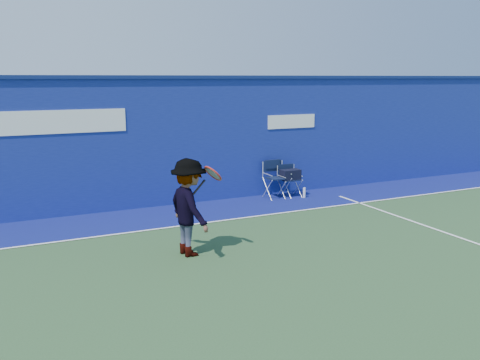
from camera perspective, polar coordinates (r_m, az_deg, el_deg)
name	(u,v)px	position (r m, az deg, el deg)	size (l,w,h in m)	color
ground	(255,280)	(7.87, 1.67, -11.20)	(80.00, 80.00, 0.00)	#2B4927
stadium_wall	(156,141)	(12.22, -9.43, 4.33)	(24.00, 0.50, 3.08)	navy
out_of_bounds_strip	(172,215)	(11.48, -7.65, -3.95)	(24.00, 1.80, 0.01)	navy
court_lines	(238,267)	(8.37, -0.22, -9.70)	(24.00, 12.00, 0.01)	white
directors_chair_left	(276,186)	(13.02, 4.12, -0.63)	(0.56, 0.52, 0.95)	silver
directors_chair_right	(290,184)	(13.14, 5.60, -0.41)	(0.49, 0.44, 0.82)	silver
water_bottle	(304,193)	(13.11, 7.23, -1.42)	(0.07, 0.07, 0.26)	white
tennis_player	(189,207)	(8.75, -5.73, -3.06)	(0.95, 1.16, 1.69)	#EA4738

